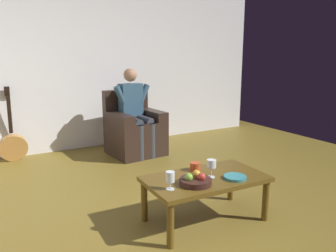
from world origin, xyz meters
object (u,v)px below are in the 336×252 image
at_px(armchair, 134,131).
at_px(fruit_bowl, 195,180).
at_px(decorative_dish, 235,177).
at_px(person_seated, 135,109).
at_px(guitar, 13,145).
at_px(candle_jar, 195,167).
at_px(coffee_table, 205,183).
at_px(wine_glass_near, 211,165).
at_px(wine_glass_far, 170,178).

bearing_deg(armchair, fruit_bowl, 73.58).
bearing_deg(decorative_dish, person_seated, -92.89).
xyz_separation_m(armchair, guitar, (1.65, -0.54, -0.12)).
height_order(armchair, candle_jar, armchair).
relative_size(coffee_table, wine_glass_near, 6.76).
xyz_separation_m(wine_glass_far, candle_jar, (-0.44, -0.28, -0.06)).
bearing_deg(wine_glass_far, decorative_dish, 173.24).
relative_size(armchair, fruit_bowl, 3.50).
bearing_deg(coffee_table, candle_jar, -94.67).
xyz_separation_m(wine_glass_far, decorative_dish, (-0.62, 0.07, -0.09)).
bearing_deg(coffee_table, fruit_bowl, 28.98).
xyz_separation_m(wine_glass_far, fruit_bowl, (-0.24, 0.01, -0.06)).
distance_m(fruit_bowl, decorative_dish, 0.39).
bearing_deg(fruit_bowl, wine_glass_near, -162.61).
xyz_separation_m(person_seated, wine_glass_far, (0.75, 2.32, -0.17)).
bearing_deg(guitar, armchair, 161.97).
relative_size(person_seated, fruit_bowl, 4.70).
height_order(wine_glass_near, wine_glass_far, wine_glass_near).
bearing_deg(armchair, decorative_dish, 82.71).
distance_m(wine_glass_near, wine_glass_far, 0.46).
bearing_deg(guitar, candle_jar, 117.13).
bearing_deg(armchair, guitar, -22.54).
bearing_deg(fruit_bowl, guitar, -68.41).
height_order(wine_glass_near, fruit_bowl, wine_glass_near).
distance_m(armchair, coffee_table, 2.30).
xyz_separation_m(armchair, candle_jar, (0.31, 2.08, 0.11)).
relative_size(decorative_dish, candle_jar, 2.05).
bearing_deg(decorative_dish, armchair, -92.78).
relative_size(coffee_table, guitar, 1.05).
bearing_deg(candle_jar, fruit_bowl, 56.19).
relative_size(guitar, wine_glass_far, 6.88).
bearing_deg(armchair, wine_glass_far, 68.02).
height_order(armchair, wine_glass_near, armchair).
height_order(guitar, decorative_dish, guitar).
height_order(guitar, wine_glass_far, guitar).
distance_m(person_seated, candle_jar, 2.08).
height_order(decorative_dish, candle_jar, candle_jar).
bearing_deg(guitar, decorative_dish, 117.28).
xyz_separation_m(armchair, fruit_bowl, (0.50, 2.37, 0.11)).
xyz_separation_m(coffee_table, candle_jar, (-0.02, -0.19, 0.10)).
distance_m(wine_glass_near, fruit_bowl, 0.24).
bearing_deg(coffee_table, wine_glass_near, 142.61).
xyz_separation_m(wine_glass_near, decorative_dish, (-0.17, 0.13, -0.11)).
bearing_deg(wine_glass_far, wine_glass_near, -172.82).
bearing_deg(person_seated, fruit_bowl, 73.33).
distance_m(armchair, candle_jar, 2.11).
distance_m(wine_glass_far, fruit_bowl, 0.25).
distance_m(armchair, wine_glass_near, 2.33).
height_order(wine_glass_far, candle_jar, wine_glass_far).
relative_size(coffee_table, decorative_dish, 5.47).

